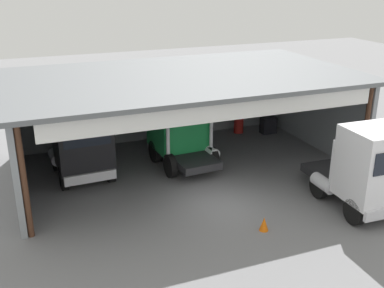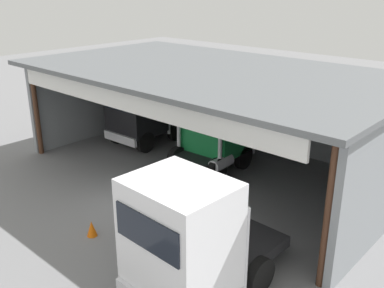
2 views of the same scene
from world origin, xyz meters
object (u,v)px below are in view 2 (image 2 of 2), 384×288
at_px(tool_cart, 377,181).
at_px(truck_black_yard_outside, 140,111).
at_px(oil_drum, 346,167).
at_px(truck_white_center_right_bay, 188,240).
at_px(traffic_cone, 92,228).
at_px(truck_green_center_left_bay, 215,131).

bearing_deg(tool_cart, truck_black_yard_outside, -167.27).
bearing_deg(oil_drum, truck_white_center_right_bay, -88.09).
xyz_separation_m(truck_black_yard_outside, traffic_cone, (5.67, -7.28, -1.53)).
bearing_deg(truck_green_center_left_bay, truck_black_yard_outside, 178.70).
bearing_deg(tool_cart, traffic_cone, -121.08).
distance_m(oil_drum, tool_cart, 1.81).
relative_size(truck_white_center_right_bay, oil_drum, 5.55).
xyz_separation_m(truck_black_yard_outside, tool_cart, (11.65, 2.63, -1.31)).
distance_m(truck_green_center_left_bay, oil_drum, 6.07).
relative_size(truck_green_center_left_bay, traffic_cone, 8.19).
distance_m(truck_white_center_right_bay, oil_drum, 10.93).
relative_size(truck_black_yard_outside, truck_white_center_right_bay, 0.98).
height_order(truck_white_center_right_bay, oil_drum, truck_white_center_right_bay).
height_order(truck_green_center_left_bay, traffic_cone, truck_green_center_left_bay).
bearing_deg(oil_drum, truck_green_center_left_bay, -147.26).
relative_size(oil_drum, traffic_cone, 1.63).
bearing_deg(tool_cart, truck_green_center_left_bay, -159.66).
bearing_deg(tool_cart, oil_drum, 155.73).
bearing_deg(oil_drum, tool_cart, -24.27).
xyz_separation_m(truck_black_yard_outside, truck_green_center_left_bay, (5.01, 0.17, -0.02)).
distance_m(truck_green_center_left_bay, truck_white_center_right_bay, 9.31).
bearing_deg(truck_white_center_right_bay, oil_drum, -86.15).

